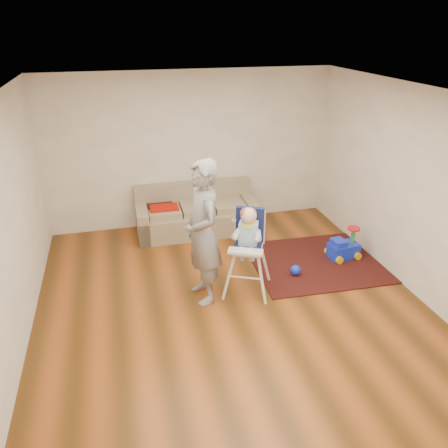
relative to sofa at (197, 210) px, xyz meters
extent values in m
plane|color=#4D2E0F|center=(0.01, -2.30, -0.40)|extent=(5.50, 5.50, 0.00)
cube|color=beige|center=(0.01, 0.45, 0.95)|extent=(5.00, 0.04, 2.70)
cube|color=beige|center=(-2.49, -2.30, 0.95)|extent=(0.04, 5.50, 2.70)
cube|color=beige|center=(2.51, -2.30, 0.95)|extent=(0.04, 5.50, 2.70)
cube|color=white|center=(0.01, -2.30, 2.30)|extent=(5.00, 5.50, 0.04)
cube|color=red|center=(-0.57, -0.05, 0.13)|extent=(0.48, 0.31, 0.04)
cube|color=#331410|center=(1.71, -1.56, -0.39)|extent=(2.27, 1.74, 0.02)
sphere|color=#1731E9|center=(1.11, -1.83, -0.31)|extent=(0.15, 0.15, 0.15)
cylinder|color=#1731E9|center=(0.24, -2.12, 0.71)|extent=(0.06, 0.11, 0.01)
imported|color=gray|center=(-0.30, -2.03, 0.56)|extent=(0.55, 0.76, 1.93)
camera|label=1|loc=(-1.27, -6.90, 3.02)|focal=35.00mm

